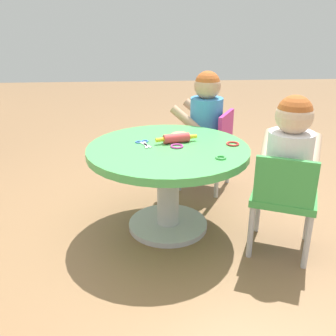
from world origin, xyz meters
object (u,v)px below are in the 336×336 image
craft_scissors (143,143)px  child_chair_left (284,197)px  child_chair_right (210,145)px  craft_table (168,168)px  seated_child_right (206,111)px  rolling_pin (176,138)px  seated_child_left (290,150)px

craft_scissors → child_chair_left: bearing=-117.0°
child_chair_left → child_chair_right: size_ratio=1.00×
craft_table → craft_scissors: (0.06, 0.13, 0.12)m
seated_child_right → rolling_pin: (-0.47, 0.23, -0.03)m
rolling_pin → craft_scissors: size_ratio=1.61×
craft_table → seated_child_right: (0.53, -0.28, 0.17)m
child_chair_right → craft_scissors: 0.66m
child_chair_right → seated_child_left: bearing=-162.7°
craft_table → rolling_pin: bearing=-37.6°
seated_child_left → seated_child_right: size_ratio=1.00×
seated_child_right → rolling_pin: 0.52m
craft_table → child_chair_right: (0.51, -0.32, -0.05)m
child_chair_left → rolling_pin: child_chair_left is taller
seated_child_left → child_chair_left: bearing=156.0°
child_chair_right → seated_child_right: (0.02, 0.04, 0.23)m
craft_table → seated_child_left: bearing=-113.5°
craft_scissors → craft_table: bearing=-115.4°
craft_table → child_chair_right: 0.61m
seated_child_left → child_chair_right: (0.76, 0.24, -0.23)m
seated_child_left → seated_child_right: same height
craft_scissors → seated_child_right: bearing=-40.9°
seated_child_right → craft_scissors: (-0.47, 0.41, -0.05)m
seated_child_left → craft_scissors: (0.30, 0.68, -0.05)m
seated_child_left → child_chair_right: bearing=17.3°
child_chair_right → craft_scissors: bearing=135.6°
seated_child_left → craft_scissors: seated_child_left is taller
craft_table → seated_child_left: 0.63m
child_chair_left → child_chair_right: (0.79, 0.22, 0.00)m
seated_child_left → craft_scissors: 0.75m
child_chair_left → child_chair_right: 0.82m
seated_child_left → rolling_pin: 0.59m
craft_table → craft_scissors: 0.19m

